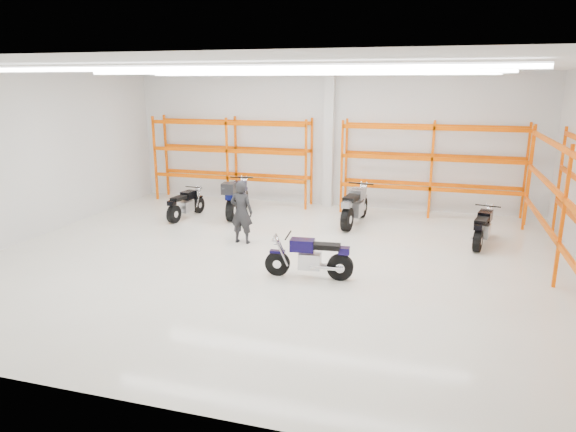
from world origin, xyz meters
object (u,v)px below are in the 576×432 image
(motorcycle_back_a, at_px, (185,205))
(standing_man, at_px, (241,212))
(motorcycle_main, at_px, (313,258))
(motorcycle_back_b, at_px, (236,198))
(motorcycle_back_c, at_px, (354,207))
(structural_column, at_px, (329,141))
(motorcycle_back_d, at_px, (482,229))

(motorcycle_back_a, height_order, standing_man, standing_man)
(motorcycle_main, distance_m, motorcycle_back_a, 6.31)
(motorcycle_back_b, bearing_deg, motorcycle_back_c, 0.69)
(motorcycle_main, xyz_separation_m, motorcycle_back_a, (-5.05, 3.79, -0.02))
(motorcycle_main, bearing_deg, motorcycle_back_a, 143.09)
(motorcycle_main, relative_size, motorcycle_back_c, 0.83)
(motorcycle_back_a, xyz_separation_m, motorcycle_back_b, (1.44, 0.72, 0.16))
(motorcycle_back_a, relative_size, motorcycle_back_c, 0.79)
(motorcycle_back_a, height_order, structural_column, structural_column)
(motorcycle_back_c, relative_size, motorcycle_back_d, 1.21)
(motorcycle_main, bearing_deg, standing_man, 141.04)
(motorcycle_main, xyz_separation_m, motorcycle_back_c, (0.17, 4.55, 0.09))
(motorcycle_back_b, distance_m, motorcycle_back_c, 3.77)
(motorcycle_back_c, xyz_separation_m, motorcycle_back_d, (3.55, -1.05, -0.09))
(motorcycle_back_d, bearing_deg, motorcycle_back_b, 172.21)
(motorcycle_back_a, distance_m, motorcycle_back_b, 1.62)
(motorcycle_main, distance_m, motorcycle_back_d, 5.11)
(motorcycle_back_a, xyz_separation_m, motorcycle_back_c, (5.22, 0.76, 0.11))
(motorcycle_main, distance_m, structural_column, 7.05)
(motorcycle_back_a, relative_size, structural_column, 0.42)
(motorcycle_main, bearing_deg, motorcycle_back_c, 87.85)
(motorcycle_back_b, xyz_separation_m, structural_column, (2.50, 2.22, 1.66))
(motorcycle_back_b, height_order, motorcycle_back_c, motorcycle_back_b)
(structural_column, bearing_deg, motorcycle_back_a, -143.30)
(motorcycle_back_d, distance_m, structural_column, 6.07)
(motorcycle_main, relative_size, motorcycle_back_d, 1.01)
(motorcycle_back_b, xyz_separation_m, motorcycle_back_d, (7.32, -1.00, -0.14))
(motorcycle_back_a, bearing_deg, motorcycle_back_b, 26.37)
(structural_column, bearing_deg, motorcycle_back_b, -138.36)
(motorcycle_back_b, bearing_deg, motorcycle_main, -51.35)
(motorcycle_back_d, bearing_deg, motorcycle_main, -136.71)
(motorcycle_back_b, relative_size, standing_man, 1.44)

